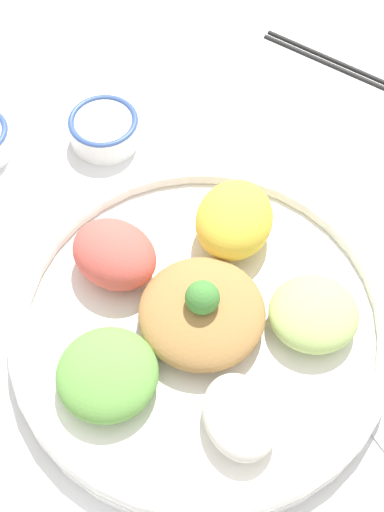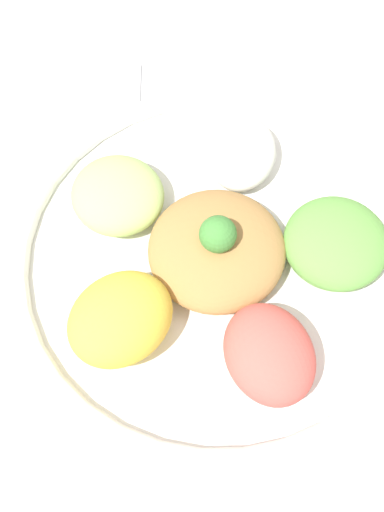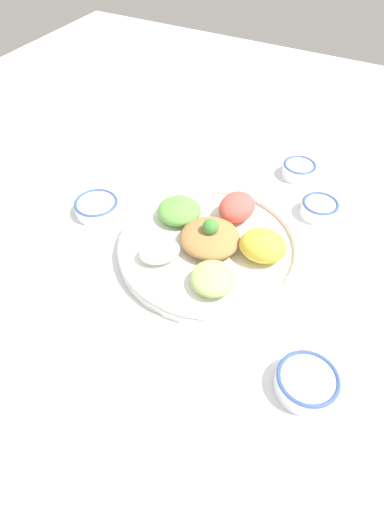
% 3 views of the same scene
% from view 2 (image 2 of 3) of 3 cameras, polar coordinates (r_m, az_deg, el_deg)
% --- Properties ---
extents(ground_plane, '(2.40, 2.40, 0.00)m').
position_cam_2_polar(ground_plane, '(0.71, 0.20, -0.12)').
color(ground_plane, white).
extents(salad_platter, '(0.40, 0.40, 0.09)m').
position_cam_2_polar(salad_platter, '(0.68, 1.89, -0.40)').
color(salad_platter, white).
rests_on(salad_platter, ground_plane).
extents(serving_spoon_main, '(0.13, 0.09, 0.01)m').
position_cam_2_polar(serving_spoon_main, '(0.84, -4.53, 14.70)').
color(serving_spoon_main, silver).
rests_on(serving_spoon_main, ground_plane).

